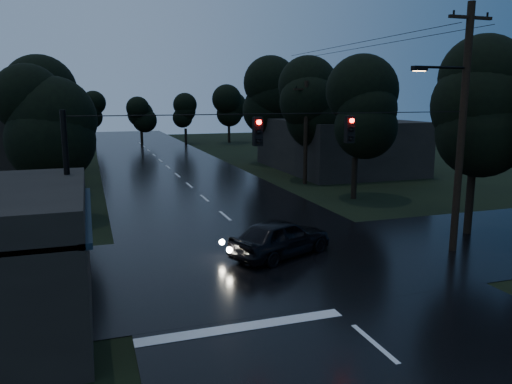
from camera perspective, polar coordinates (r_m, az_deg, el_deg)
main_road at (r=36.69m, az=-7.63°, el=0.74°), size 12.00×120.00×0.02m
cross_street at (r=19.82m, az=2.55°, el=-7.97°), size 60.00×9.00×0.02m
building_far_right at (r=44.83m, az=9.17°, el=5.37°), size 10.00×14.00×4.40m
utility_pole_main at (r=21.80m, az=22.32°, el=7.07°), size 3.50×0.30×10.00m
utility_pole_far at (r=36.82m, az=5.70°, el=6.90°), size 2.00×0.30×7.50m
anchor_pole_left at (r=16.84m, az=-20.56°, el=-1.48°), size 0.18×0.18×6.00m
span_signals at (r=18.08m, az=5.52°, el=7.16°), size 15.00×0.37×1.12m
tree_corner_near at (r=24.99m, az=23.99°, el=9.02°), size 4.48×4.48×9.44m
tree_left_a at (r=27.59m, az=-23.37°, el=7.60°), size 3.92×3.92×8.26m
tree_left_b at (r=35.60m, az=-23.40°, el=8.74°), size 4.20×4.20×8.85m
tree_left_c at (r=45.61m, az=-23.22°, el=9.51°), size 4.48×4.48×9.44m
tree_right_a at (r=31.71m, az=11.44°, el=9.26°), size 4.20×4.20×8.85m
tree_right_b at (r=39.09m, az=6.30°, el=10.22°), size 4.48×4.48×9.44m
tree_right_c at (r=48.56m, az=1.92°, el=10.84°), size 4.76×4.76×10.03m
car at (r=20.31m, az=2.84°, el=-5.20°), size 4.94×3.55×1.56m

